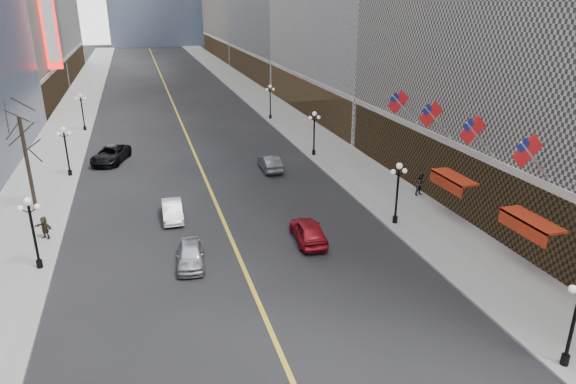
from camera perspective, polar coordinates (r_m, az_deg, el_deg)
sidewalk_east at (r=74.48m, az=-1.08°, el=8.87°), size 6.00×230.00×0.15m
sidewalk_west at (r=72.52m, az=-23.11°, el=6.90°), size 6.00×230.00×0.15m
lane_line at (r=81.95m, az=-12.60°, el=9.42°), size 0.25×200.00×0.02m
streetlamp_east_0 at (r=25.41m, az=29.37°, el=-11.46°), size 1.26×0.44×4.52m
streetlamp_east_1 at (r=36.89m, az=12.09°, el=0.57°), size 1.26×0.44×4.52m
streetlamp_east_2 at (r=52.71m, az=2.93°, el=7.04°), size 1.26×0.44×4.52m
streetlamp_east_3 at (r=69.59m, az=-1.99°, el=10.39°), size 1.26×0.44×4.52m
streetlamp_west_1 at (r=33.46m, az=-26.55°, el=-3.38°), size 1.26×0.44×4.52m
streetlamp_west_2 at (r=50.36m, az=-23.46°, el=4.70°), size 1.26×0.44×4.52m
streetlamp_west_3 at (r=67.83m, az=-21.92°, el=8.66°), size 1.26×0.44×4.52m
flag_2 at (r=31.32m, az=25.27°, el=3.86°), size 2.87×0.12×2.87m
flag_3 at (r=35.07m, az=20.02°, el=6.23°), size 2.87×0.12×2.87m
flag_4 at (r=39.09m, az=15.79°, el=8.08°), size 2.87×0.12×2.87m
flag_5 at (r=43.32m, az=12.34°, el=9.55°), size 2.87×0.12×2.87m
awning_b at (r=33.16m, az=25.21°, el=-3.02°), size 1.40×4.00×0.93m
awning_c at (r=39.00m, az=17.70°, el=1.41°), size 1.40×4.00×0.93m
theatre_marquee at (r=81.14m, az=-25.00°, el=16.51°), size 2.00×0.55×12.00m
tree_west_far at (r=42.20m, az=-27.48°, el=5.95°), size 3.60×3.60×7.92m
car_nb_near at (r=32.04m, az=-10.77°, el=-6.84°), size 2.07×4.20×1.38m
car_nb_mid at (r=38.80m, az=-12.73°, el=-2.02°), size 1.49×4.07×1.33m
car_nb_far at (r=54.11m, az=-19.11°, el=3.96°), size 4.28×6.22×1.58m
car_sb_mid at (r=34.36m, az=2.26°, el=-4.32°), size 2.19×4.73×1.57m
car_sb_far at (r=48.75m, az=-2.05°, el=3.27°), size 1.57×4.43×1.46m
ped_east_walk at (r=43.30m, az=14.57°, el=0.86°), size 1.05×0.79×1.92m
ped_west_far at (r=38.12m, az=-25.43°, el=-3.59°), size 1.41×1.21×1.56m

